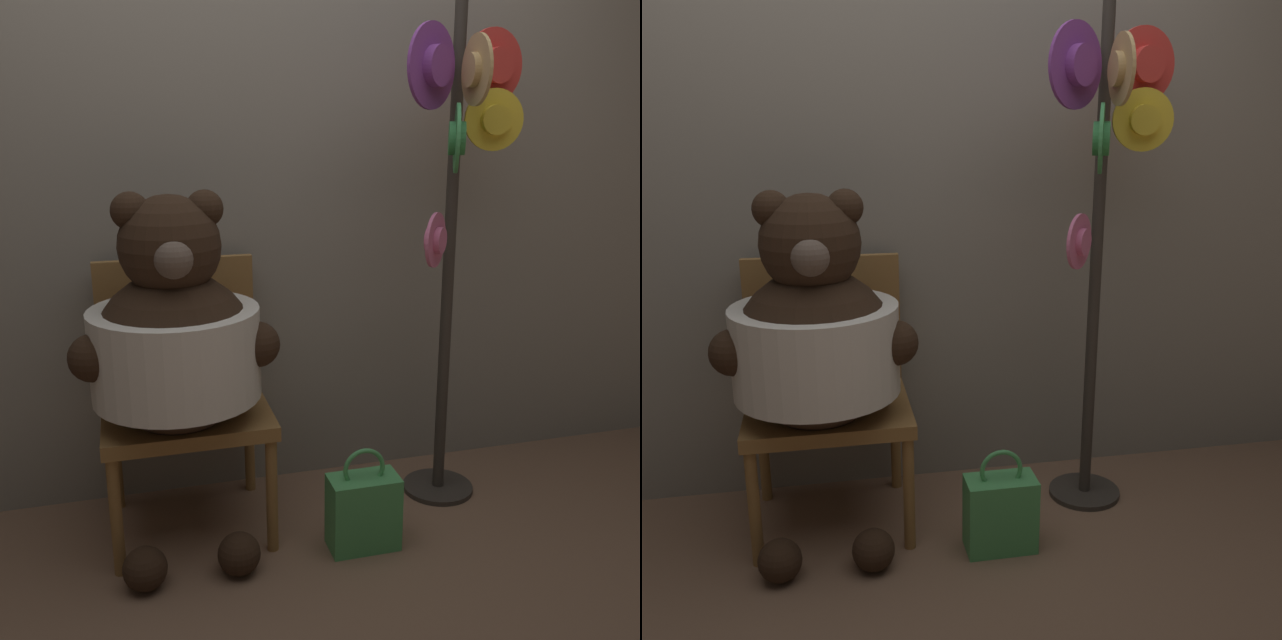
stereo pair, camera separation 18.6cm
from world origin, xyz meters
TOP-DOWN VIEW (x-y plane):
  - ground_plane at (0.00, 0.00)m, footprint 14.00×14.00m
  - wall_back at (0.00, 0.64)m, footprint 8.00×0.10m
  - chair at (-0.29, 0.37)m, footprint 0.57×0.50m
  - teddy_bear at (-0.32, 0.20)m, footprint 0.68×0.60m
  - hat_display_rack at (0.70, 0.25)m, footprint 0.54×0.41m
  - handbag_on_ground at (0.28, -0.00)m, footprint 0.24×0.13m

SIDE VIEW (x-z plane):
  - ground_plane at x=0.00m, z-range 0.00..0.00m
  - handbag_on_ground at x=0.28m, z-range -0.05..0.33m
  - chair at x=-0.29m, z-range 0.04..1.01m
  - teddy_bear at x=-0.32m, z-range 0.12..1.36m
  - hat_display_rack at x=0.70m, z-range 0.28..2.12m
  - wall_back at x=0.00m, z-range 0.00..2.46m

